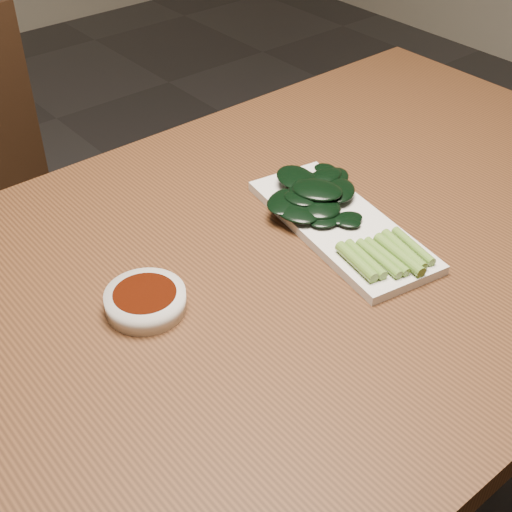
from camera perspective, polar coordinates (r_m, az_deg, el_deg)
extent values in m
cube|color=#4A2A15|center=(0.98, 1.67, -0.96)|extent=(1.40, 0.80, 0.04)
cylinder|color=#4A2A15|center=(1.77, 9.89, 3.16)|extent=(0.05, 0.05, 0.71)
cube|color=black|center=(1.53, -17.76, -1.21)|extent=(0.52, 0.52, 0.04)
cylinder|color=black|center=(1.50, -17.34, -14.32)|extent=(0.04, 0.04, 0.41)
cylinder|color=black|center=(1.64, -7.20, -6.64)|extent=(0.04, 0.04, 0.41)
cylinder|color=black|center=(1.87, -15.51, -1.54)|extent=(0.04, 0.04, 0.41)
cylinder|color=silver|center=(0.89, -8.82, -3.58)|extent=(0.10, 0.10, 0.03)
cylinder|color=#391005|center=(0.88, -8.89, -3.02)|extent=(0.08, 0.08, 0.00)
cube|color=silver|center=(1.03, 6.79, 2.48)|extent=(0.18, 0.33, 0.01)
cylinder|color=olive|center=(0.94, 8.04, -0.45)|extent=(0.03, 0.08, 0.02)
cylinder|color=olive|center=(0.94, 8.75, -0.25)|extent=(0.03, 0.08, 0.01)
cylinder|color=olive|center=(0.95, 9.79, -0.19)|extent=(0.03, 0.08, 0.01)
cylinder|color=olive|center=(0.95, 10.40, -0.02)|extent=(0.02, 0.08, 0.01)
cylinder|color=olive|center=(0.96, 11.36, 0.11)|extent=(0.03, 0.09, 0.02)
cylinder|color=olive|center=(0.97, 11.73, 0.48)|extent=(0.03, 0.09, 0.01)
cylinder|color=olive|center=(0.98, 12.46, 0.78)|extent=(0.03, 0.08, 0.01)
ellipsoid|color=black|center=(1.04, 2.65, 4.45)|extent=(0.09, 0.08, 0.01)
ellipsoid|color=black|center=(1.03, 5.16, 3.86)|extent=(0.08, 0.09, 0.02)
ellipsoid|color=black|center=(1.07, 6.66, 5.23)|extent=(0.08, 0.08, 0.01)
ellipsoid|color=black|center=(1.03, 3.51, 4.62)|extent=(0.05, 0.06, 0.01)
ellipsoid|color=black|center=(1.08, 3.90, 6.22)|extent=(0.05, 0.05, 0.01)
ellipsoid|color=black|center=(1.05, 4.03, 5.30)|extent=(0.05, 0.06, 0.01)
ellipsoid|color=black|center=(1.09, 5.57, 6.41)|extent=(0.06, 0.04, 0.01)
ellipsoid|color=black|center=(1.10, 6.22, 6.24)|extent=(0.08, 0.07, 0.01)
ellipsoid|color=black|center=(1.09, 4.45, 5.66)|extent=(0.05, 0.05, 0.01)
ellipsoid|color=black|center=(1.08, 3.18, 6.31)|extent=(0.08, 0.09, 0.01)
ellipsoid|color=black|center=(1.05, 4.91, 5.30)|extent=(0.09, 0.09, 0.01)
ellipsoid|color=black|center=(1.07, 5.64, 5.01)|extent=(0.09, 0.09, 0.01)
ellipsoid|color=black|center=(1.05, 4.29, 5.15)|extent=(0.05, 0.05, 0.01)
ellipsoid|color=black|center=(1.02, 3.20, 3.74)|extent=(0.06, 0.08, 0.01)
ellipsoid|color=black|center=(1.11, 5.55, 6.98)|extent=(0.04, 0.04, 0.01)
ellipsoid|color=black|center=(1.01, 7.38, 2.75)|extent=(0.04, 0.05, 0.01)
ellipsoid|color=black|center=(1.01, 5.51, 2.85)|extent=(0.06, 0.05, 0.01)
ellipsoid|color=black|center=(1.02, 7.40, 3.02)|extent=(0.05, 0.04, 0.01)
ellipsoid|color=black|center=(1.02, 6.62, 2.97)|extent=(0.05, 0.05, 0.01)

